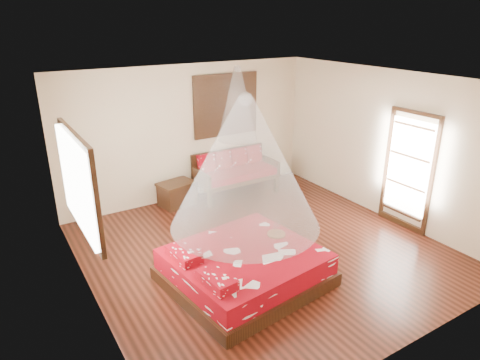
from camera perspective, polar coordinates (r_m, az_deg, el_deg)
room at (r=6.70m, az=3.37°, el=1.18°), size 5.54×5.54×2.84m
bed at (r=6.35m, az=0.50°, el=-11.59°), size 2.30×2.13×0.64m
daybed at (r=9.32m, az=-0.76°, el=1.28°), size 1.79×0.80×0.95m
storage_chest at (r=8.91m, az=-8.42°, el=-1.79°), size 0.80×0.65×0.49m
shutter_panel at (r=9.23m, az=-1.89°, el=9.96°), size 1.52×0.06×1.32m
window_left at (r=5.77m, az=-20.44°, el=-0.33°), size 0.10×1.74×1.34m
glazed_door at (r=8.24m, az=21.50°, el=1.10°), size 0.08×1.02×2.16m
wine_tray at (r=6.67m, az=4.87°, el=-6.83°), size 0.28×0.28×0.23m
mosquito_net_main at (r=5.66m, az=0.69°, el=2.24°), size 2.07×2.07×1.80m
mosquito_net_daybed at (r=8.82m, az=-0.35°, el=10.11°), size 0.82×0.82×1.50m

